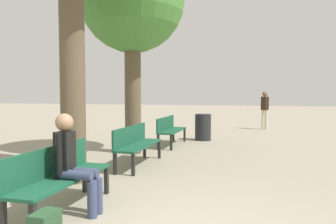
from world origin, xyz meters
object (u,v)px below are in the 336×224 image
Objects in this scene: trash_bin at (203,127)px; pedestrian_near at (265,108)px; bench_row_1 at (136,142)px; bench_row_2 at (170,128)px; bench_row_0 at (58,173)px; tree_row_1 at (132,2)px; person_seated at (73,160)px.

pedestrian_near is at bearing 63.05° from trash_bin.
bench_row_1 is at bearing -109.22° from pedestrian_near.
bench_row_1 is 2.88m from bench_row_2.
bench_row_0 is 1.00× the size of bench_row_2.
bench_row_1 is at bearing 90.00° from bench_row_0.
pedestrian_near is at bearing 63.19° from tree_row_1.
bench_row_0 is 5.75m from bench_row_2.
trash_bin is (0.58, 7.06, -0.26)m from person_seated.
bench_row_0 and bench_row_1 have the same top height.
pedestrian_near reaches higher than bench_row_2.
bench_row_2 is 1.10× the size of pedestrian_near.
trash_bin is (1.40, 2.80, -3.45)m from tree_row_1.
person_seated is 7.08m from trash_bin.
trash_bin reaches higher than bench_row_1.
trash_bin is at bearing 79.07° from bench_row_1.
person_seated is 1.49× the size of trash_bin.
pedestrian_near reaches higher than bench_row_0.
tree_row_1 is 4.07× the size of person_seated.
bench_row_0 is at bearing 179.23° from person_seated.
bench_row_0 is 1.00× the size of bench_row_1.
bench_row_0 is at bearing -104.49° from pedestrian_near.
bench_row_2 is at bearing 92.27° from person_seated.
pedestrian_near is (2.87, 5.37, 0.43)m from bench_row_2.
bench_row_1 is at bearing -90.00° from bench_row_2.
bench_row_2 is at bearing 68.34° from tree_row_1.
bench_row_0 is 11.49m from pedestrian_near.
bench_row_2 is 0.34× the size of tree_row_1.
pedestrian_near reaches higher than trash_bin.
person_seated is 0.79× the size of pedestrian_near.
tree_row_1 is 4.65m from trash_bin.
bench_row_2 is at bearing -121.80° from trash_bin.
person_seated is at bearing -94.69° from trash_bin.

